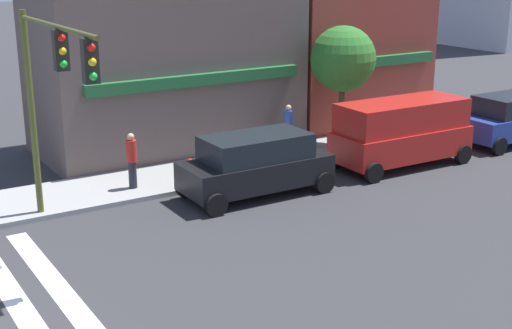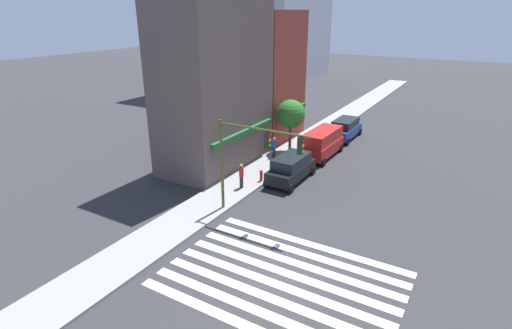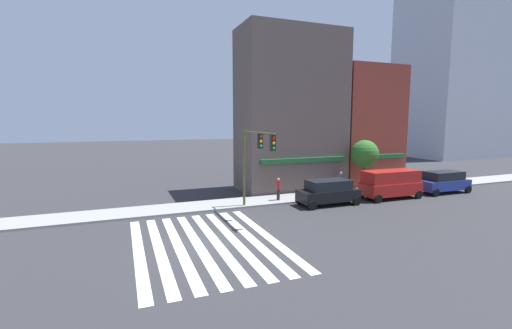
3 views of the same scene
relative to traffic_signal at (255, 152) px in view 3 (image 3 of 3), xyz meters
The scene contains 13 objects.
ground_plane 7.45m from the traffic_signal, 136.02° to the right, with size 200.00×200.00×0.00m, color #2D2D30.
sidewalk_left 6.90m from the traffic_signal, 143.25° to the left, with size 120.00×3.00×0.15m.
crosswalk_stripes 7.45m from the traffic_signal, 136.02° to the right, with size 7.33×10.80×0.01m.
storefront_row 12.17m from the traffic_signal, 37.60° to the left, with size 16.55×5.30×14.62m.
tower_distant 58.45m from the traffic_signal, 26.10° to the left, with size 20.22×12.56×49.91m.
traffic_signal is the anchor object (origin of this frame).
suv_black 7.04m from the traffic_signal, ahead, with size 4.72×2.12×1.94m.
van_red 12.62m from the traffic_signal, ahead, with size 5.04×2.22×2.34m.
suv_blue 18.57m from the traffic_signal, ahead, with size 4.72×2.12×1.94m.
pedestrian_red_jacket 5.25m from the traffic_signal, 41.92° to the left, with size 0.32×0.32×1.77m.
pedestrian_blue_shirt 10.82m from the traffic_signal, 20.97° to the left, with size 0.32×0.32×1.77m.
fire_hydrant 6.43m from the traffic_signal, 24.30° to the left, with size 0.24×0.24×0.84m.
street_tree 12.26m from the traffic_signal, 15.52° to the left, with size 2.44×2.44×4.57m.
Camera 3 is at (-3.95, -17.14, 6.42)m, focal length 24.00 mm.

